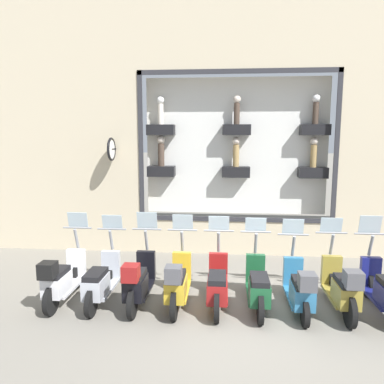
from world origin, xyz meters
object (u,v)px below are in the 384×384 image
at_px(scooter_red_4, 218,285).
at_px(scooter_white_8, 62,279).
at_px(scooter_olive_1, 342,288).
at_px(scooter_black_6, 138,281).
at_px(scooter_teal_2, 300,289).
at_px(scooter_green_3, 258,287).
at_px(scooter_silver_7, 101,281).
at_px(scooter_yellow_5, 178,283).

relative_size(scooter_red_4, scooter_white_8, 1.00).
height_order(scooter_olive_1, scooter_white_8, scooter_white_8).
bearing_deg(scooter_black_6, scooter_teal_2, -90.30).
bearing_deg(scooter_red_4, scooter_green_3, -90.10).
relative_size(scooter_teal_2, scooter_silver_7, 0.99).
bearing_deg(scooter_red_4, scooter_olive_1, -91.43).
bearing_deg(scooter_silver_7, scooter_black_6, -94.23).
distance_m(scooter_teal_2, scooter_red_4, 1.48).
distance_m(scooter_red_4, scooter_silver_7, 2.22).
bearing_deg(scooter_teal_2, scooter_red_4, 87.16).
xyz_separation_m(scooter_red_4, scooter_black_6, (-0.06, 1.48, 0.04)).
relative_size(scooter_teal_2, scooter_green_3, 0.99).
bearing_deg(scooter_olive_1, scooter_silver_7, 89.33).
distance_m(scooter_teal_2, scooter_silver_7, 3.70).
distance_m(scooter_yellow_5, scooter_white_8, 2.22).
bearing_deg(scooter_silver_7, scooter_white_8, 94.35).
bearing_deg(scooter_yellow_5, scooter_olive_1, -89.93).
height_order(scooter_teal_2, scooter_red_4, scooter_red_4).
bearing_deg(scooter_white_8, scooter_teal_2, -90.18).
xyz_separation_m(scooter_black_6, scooter_silver_7, (0.05, 0.74, -0.05)).
bearing_deg(scooter_silver_7, scooter_green_3, -89.97).
xyz_separation_m(scooter_green_3, scooter_red_4, (0.00, 0.74, 0.00)).
bearing_deg(scooter_red_4, scooter_yellow_5, 94.54).
bearing_deg(scooter_white_8, scooter_silver_7, -85.65).
xyz_separation_m(scooter_silver_7, scooter_white_8, (-0.06, 0.74, 0.05)).
bearing_deg(scooter_olive_1, scooter_black_6, 90.04).
relative_size(scooter_black_6, scooter_silver_7, 1.00).
relative_size(scooter_red_4, scooter_silver_7, 1.00).
height_order(scooter_red_4, scooter_white_8, scooter_white_8).
relative_size(scooter_black_6, scooter_white_8, 1.00).
bearing_deg(scooter_green_3, scooter_silver_7, 90.03).
distance_m(scooter_olive_1, scooter_red_4, 2.22).
distance_m(scooter_green_3, scooter_white_8, 3.70).
xyz_separation_m(scooter_teal_2, scooter_white_8, (0.01, 4.44, 0.03)).
relative_size(scooter_olive_1, scooter_white_8, 1.00).
bearing_deg(scooter_olive_1, scooter_red_4, 88.57).
distance_m(scooter_teal_2, scooter_green_3, 0.74).
bearing_deg(scooter_teal_2, scooter_yellow_5, 89.62).
xyz_separation_m(scooter_teal_2, scooter_silver_7, (0.07, 3.70, -0.02)).
bearing_deg(scooter_olive_1, scooter_white_8, 90.04).
xyz_separation_m(scooter_olive_1, scooter_teal_2, (-0.02, 0.74, -0.03)).
distance_m(scooter_teal_2, scooter_white_8, 4.44).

